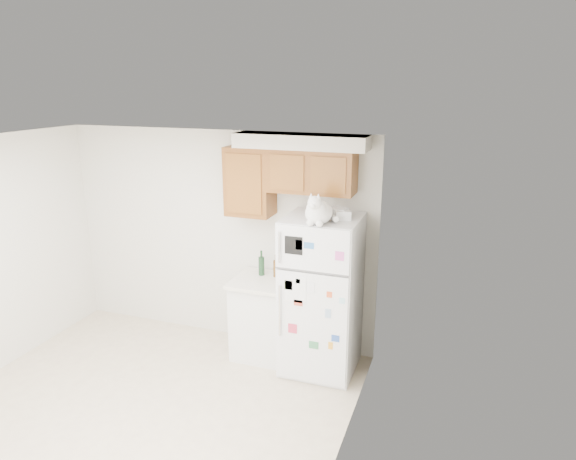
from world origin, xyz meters
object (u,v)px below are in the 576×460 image
at_px(refrigerator, 321,295).
at_px(bottle_green, 261,263).
at_px(base_counter, 263,317).
at_px(storage_box_back, 338,213).
at_px(bottle_amber, 276,266).
at_px(storage_box_front, 343,215).
at_px(cat, 318,211).

relative_size(refrigerator, bottle_green, 5.92).
bearing_deg(base_counter, storage_box_back, -1.81).
xyz_separation_m(storage_box_back, bottle_green, (-0.90, 0.13, -0.69)).
height_order(storage_box_back, bottle_green, storage_box_back).
relative_size(storage_box_back, bottle_amber, 0.70).
relative_size(storage_box_back, storage_box_front, 1.20).
xyz_separation_m(storage_box_back, storage_box_front, (0.06, -0.06, -0.01)).
relative_size(refrigerator, storage_box_front, 11.33).
relative_size(base_counter, storage_box_front, 6.13).
bearing_deg(bottle_green, base_counter, -61.37).
distance_m(base_counter, bottle_green, 0.61).
distance_m(storage_box_front, bottle_green, 1.19).
relative_size(storage_box_front, bottle_green, 0.52).
distance_m(cat, bottle_green, 1.16).
relative_size(refrigerator, base_counter, 1.85).
height_order(base_counter, bottle_amber, bottle_amber).
height_order(base_counter, storage_box_back, storage_box_back).
bearing_deg(bottle_green, cat, -28.98).
height_order(base_counter, bottle_green, bottle_green).
bearing_deg(bottle_amber, base_counter, -133.95).
bearing_deg(refrigerator, bottle_amber, 161.92).
xyz_separation_m(base_counter, bottle_green, (-0.06, 0.11, 0.60)).
bearing_deg(cat, storage_box_back, 67.05).
height_order(storage_box_front, bottle_green, storage_box_front).
xyz_separation_m(refrigerator, bottle_amber, (-0.58, 0.19, 0.20)).
bearing_deg(base_counter, cat, -24.25).
xyz_separation_m(base_counter, cat, (0.71, -0.32, 1.36)).
distance_m(base_counter, bottle_amber, 0.61).
bearing_deg(bottle_green, bottle_amber, 3.23).
distance_m(base_counter, cat, 1.57).
xyz_separation_m(cat, bottle_green, (-0.77, 0.43, -0.76)).
xyz_separation_m(refrigerator, storage_box_front, (0.21, -0.01, 0.89)).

